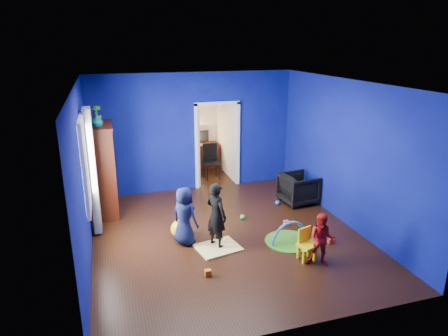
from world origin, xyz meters
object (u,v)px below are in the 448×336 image
object	(u,v)px
hopper_ball	(180,229)
kid_chair	(307,247)
child_black	(216,215)
toddler_red	(322,240)
tv_armoire	(102,170)
study_desk	(203,156)
armchair	(298,189)
vase	(97,121)
child_navy	(185,216)
play_mat	(289,241)
crt_tv	(103,168)
folding_chair	(212,163)

from	to	relation	value
hopper_ball	kid_chair	bearing A→B (deg)	-36.67
child_black	toddler_red	distance (m)	1.88
tv_armoire	study_desk	xyz separation A→B (m)	(2.82, 2.42, -0.60)
armchair	vase	world-z (taller)	vase
child_navy	study_desk	size ratio (longest dim) A/B	1.25
toddler_red	child_navy	bearing A→B (deg)	176.61
kid_chair	play_mat	bearing A→B (deg)	73.63
tv_armoire	kid_chair	size ratio (longest dim) A/B	3.92
child_navy	tv_armoire	xyz separation A→B (m)	(-1.39, 1.90, 0.43)
crt_tv	study_desk	xyz separation A→B (m)	(2.78, 2.42, -0.65)
play_mat	child_black	bearing A→B (deg)	169.39
crt_tv	play_mat	distance (m)	4.15
vase	child_navy	bearing A→B (deg)	-48.95
child_black	folding_chair	world-z (taller)	child_black
crt_tv	armchair	bearing A→B (deg)	-9.89
crt_tv	study_desk	world-z (taller)	crt_tv
armchair	crt_tv	bearing A→B (deg)	73.85
child_black	tv_armoire	bearing A→B (deg)	12.62
tv_armoire	play_mat	size ratio (longest dim) A/B	2.19
study_desk	folding_chair	xyz separation A→B (m)	(0.00, -0.96, 0.09)
hopper_ball	folding_chair	size ratio (longest dim) A/B	0.38
armchair	play_mat	bearing A→B (deg)	142.11
tv_armoire	crt_tv	world-z (taller)	tv_armoire
hopper_ball	folding_chair	world-z (taller)	folding_chair
play_mat	hopper_ball	bearing A→B (deg)	158.09
vase	play_mat	bearing A→B (deg)	-33.06
armchair	crt_tv	xyz separation A→B (m)	(-4.25, 0.74, 0.67)
vase	toddler_red	bearing A→B (deg)	-41.11
armchair	child_black	xyz separation A→B (m)	(-2.37, -1.43, 0.27)
toddler_red	play_mat	distance (m)	0.99
armchair	child_black	size ratio (longest dim) A/B	0.62
toddler_red	hopper_ball	xyz separation A→B (m)	(-2.08, 1.63, -0.28)
vase	kid_chair	distance (m)	4.67
child_black	vase	distance (m)	3.06
vase	study_desk	size ratio (longest dim) A/B	0.29
tv_armoire	crt_tv	xyz separation A→B (m)	(0.04, 0.00, 0.04)
vase	folding_chair	size ratio (longest dim) A/B	0.27
child_black	hopper_ball	distance (m)	0.89
vase	hopper_ball	bearing A→B (deg)	-45.15
play_mat	folding_chair	distance (m)	3.93
play_mat	crt_tv	bearing A→B (deg)	143.05
study_desk	folding_chair	distance (m)	0.96
tv_armoire	hopper_ball	world-z (taller)	tv_armoire
kid_chair	study_desk	bearing A→B (deg)	77.21
armchair	vase	size ratio (longest dim) A/B	3.02
vase	play_mat	xyz separation A→B (m)	(3.26, -2.12, -2.07)
crt_tv	child_navy	bearing A→B (deg)	-54.54
armchair	tv_armoire	xyz separation A→B (m)	(-4.29, 0.74, 0.63)
crt_tv	study_desk	size ratio (longest dim) A/B	0.80
armchair	kid_chair	world-z (taller)	armchair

